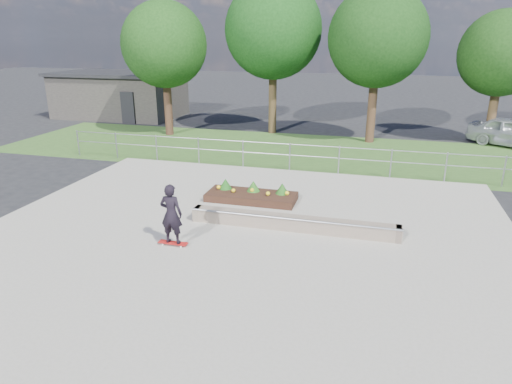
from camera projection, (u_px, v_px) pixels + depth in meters
ground at (234, 248)px, 12.04m from camera, size 120.00×120.00×0.00m
grass_verge at (303, 152)px, 22.07m from camera, size 30.00×8.00×0.02m
concrete_slab at (234, 247)px, 12.03m from camera, size 15.00×15.00×0.06m
fence at (290, 153)px, 18.63m from camera, size 20.06×0.06×1.20m
building at (120, 94)px, 31.45m from camera, size 8.40×5.40×3.00m
tree_far_left at (164, 45)px, 24.31m from camera, size 4.55×4.55×7.15m
tree_mid_left at (273, 30)px, 24.53m from camera, size 5.25×5.25×8.25m
tree_mid_right at (378, 38)px, 22.37m from camera, size 4.90×4.90×7.70m
tree_far_right at (502, 54)px, 22.50m from camera, size 4.20×4.20×6.60m
grind_ledge at (293, 223)px, 13.00m from camera, size 6.00×0.44×0.43m
planter_bed at (252, 195)px, 15.37m from camera, size 3.00×1.20×0.61m
skateboarder at (171, 214)px, 11.80m from camera, size 0.80×0.41×1.70m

